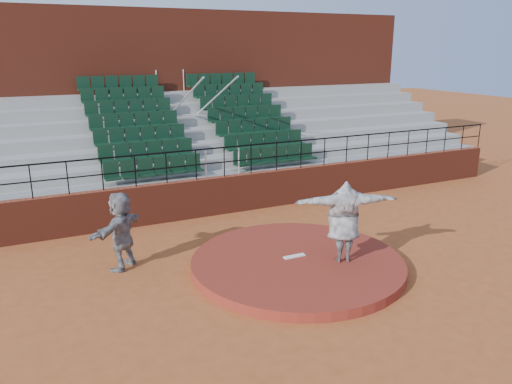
{
  "coord_description": "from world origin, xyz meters",
  "views": [
    {
      "loc": [
        -6.09,
        -10.31,
        5.53
      ],
      "look_at": [
        0.0,
        2.5,
        1.4
      ],
      "focal_mm": 35.0,
      "sensor_mm": 36.0,
      "label": 1
    }
  ],
  "objects": [
    {
      "name": "ground",
      "position": [
        0.0,
        0.0,
        0.0
      ],
      "size": [
        90.0,
        90.0,
        0.0
      ],
      "primitive_type": "plane",
      "color": "#A45025",
      "rests_on": "ground"
    },
    {
      "name": "seating_deck",
      "position": [
        0.0,
        8.65,
        1.44
      ],
      "size": [
        24.0,
        5.97,
        4.63
      ],
      "color": "gray",
      "rests_on": "ground"
    },
    {
      "name": "pitcher",
      "position": [
        0.99,
        -0.57,
        1.31
      ],
      "size": [
        2.69,
        1.48,
        2.12
      ],
      "primitive_type": "imported",
      "rotation": [
        0.0,
        0.0,
        2.83
      ],
      "color": "black",
      "rests_on": "pitchers_mound"
    },
    {
      "name": "pitching_rubber",
      "position": [
        0.0,
        0.15,
        0.27
      ],
      "size": [
        0.6,
        0.15,
        0.03
      ],
      "primitive_type": "cube",
      "color": "white",
      "rests_on": "pitchers_mound"
    },
    {
      "name": "wall_railing",
      "position": [
        0.0,
        5.0,
        2.03
      ],
      "size": [
        24.04,
        0.05,
        1.03
      ],
      "color": "black",
      "rests_on": "boundary_wall"
    },
    {
      "name": "fielder",
      "position": [
        -4.07,
        1.97,
        1.02
      ],
      "size": [
        1.8,
        1.73,
        2.04
      ],
      "primitive_type": "imported",
      "rotation": [
        0.0,
        0.0,
        3.88
      ],
      "color": "black",
      "rests_on": "ground"
    },
    {
      "name": "boundary_wall",
      "position": [
        0.0,
        5.0,
        0.65
      ],
      "size": [
        24.0,
        0.3,
        1.3
      ],
      "primitive_type": "cube",
      "color": "maroon",
      "rests_on": "ground"
    },
    {
      "name": "pitchers_mound",
      "position": [
        0.0,
        0.0,
        0.12
      ],
      "size": [
        5.5,
        5.5,
        0.25
      ],
      "primitive_type": "cylinder",
      "color": "maroon",
      "rests_on": "ground"
    },
    {
      "name": "press_box_facade",
      "position": [
        0.0,
        12.6,
        3.55
      ],
      "size": [
        24.0,
        3.0,
        7.1
      ],
      "primitive_type": "cube",
      "color": "maroon",
      "rests_on": "ground"
    }
  ]
}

